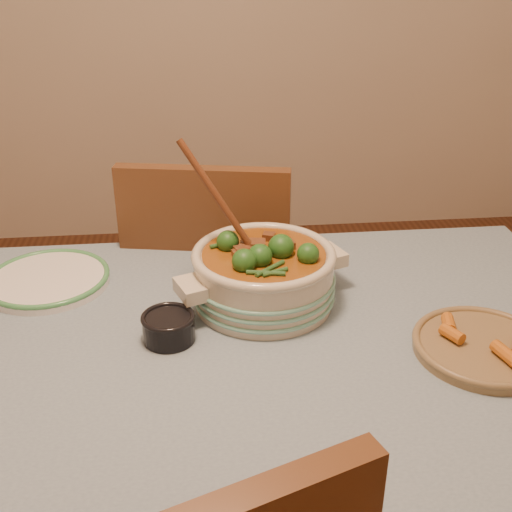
% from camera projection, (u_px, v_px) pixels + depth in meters
% --- Properties ---
extents(dining_table, '(1.68, 1.08, 0.76)m').
position_uv_depth(dining_table, '(233.00, 385.00, 1.37)').
color(dining_table, brown).
rests_on(dining_table, floor).
extents(stew_casserole, '(0.41, 0.41, 0.39)m').
position_uv_depth(stew_casserole, '(263.00, 271.00, 1.46)').
color(stew_casserole, beige).
rests_on(stew_casserole, dining_table).
extents(white_plate, '(0.33, 0.33, 0.03)m').
position_uv_depth(white_plate, '(48.00, 279.00, 1.57)').
color(white_plate, white).
rests_on(white_plate, dining_table).
extents(condiment_bowl, '(0.14, 0.14, 0.06)m').
position_uv_depth(condiment_bowl, '(169.00, 326.00, 1.35)').
color(condiment_bowl, black).
rests_on(condiment_bowl, dining_table).
extents(fried_plate, '(0.35, 0.35, 0.05)m').
position_uv_depth(fried_plate, '(484.00, 345.00, 1.31)').
color(fried_plate, olive).
rests_on(fried_plate, dining_table).
extents(chair_far, '(0.54, 0.54, 0.99)m').
position_uv_depth(chair_far, '(213.00, 289.00, 1.94)').
color(chair_far, '#523519').
rests_on(chair_far, floor).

